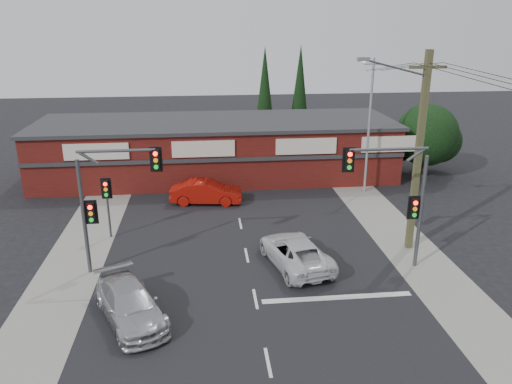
{
  "coord_description": "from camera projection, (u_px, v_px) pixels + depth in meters",
  "views": [
    {
      "loc": [
        -1.95,
        -19.73,
        11.27
      ],
      "look_at": [
        0.48,
        3.0,
        3.37
      ],
      "focal_mm": 35.0,
      "sensor_mm": 36.0,
      "label": 1
    }
  ],
  "objects": [
    {
      "name": "verge_left",
      "position": [
        83.0,
        246.0,
        26.26
      ],
      "size": [
        3.0,
        70.0,
        0.02
      ],
      "primitive_type": "cube",
      "color": "gray",
      "rests_on": "ground"
    },
    {
      "name": "power_lines",
      "position": [
        492.0,
        85.0,
        18.0
      ],
      "size": [
        2.01,
        29.0,
        1.22
      ],
      "color": "black",
      "rests_on": "ground"
    },
    {
      "name": "conifer_near",
      "position": [
        265.0,
        90.0,
        43.54
      ],
      "size": [
        1.8,
        1.8,
        9.25
      ],
      "color": "#2D2116",
      "rests_on": "ground"
    },
    {
      "name": "pedestal_signal",
      "position": [
        107.0,
        196.0,
        26.55
      ],
      "size": [
        0.55,
        0.27,
        3.38
      ],
      "color": "#47494C",
      "rests_on": "ground"
    },
    {
      "name": "red_sedan",
      "position": [
        206.0,
        192.0,
        32.18
      ],
      "size": [
        4.74,
        2.13,
        1.51
      ],
      "primitive_type": "imported",
      "rotation": [
        0.0,
        0.0,
        1.45
      ],
      "color": "#A4120A",
      "rests_on": "ground"
    },
    {
      "name": "road_strip",
      "position": [
        243.0,
        239.0,
        27.12
      ],
      "size": [
        14.0,
        70.0,
        0.01
      ],
      "primitive_type": "cube",
      "color": "black",
      "rests_on": "ground"
    },
    {
      "name": "tree_cluster",
      "position": [
        426.0,
        138.0,
        37.46
      ],
      "size": [
        5.9,
        5.1,
        5.5
      ],
      "color": "#2D2116",
      "rests_on": "ground"
    },
    {
      "name": "steel_pole",
      "position": [
        369.0,
        125.0,
        33.06
      ],
      "size": [
        1.2,
        0.16,
        9.0
      ],
      "color": "gray",
      "rests_on": "ground"
    },
    {
      "name": "lane_dashes",
      "position": [
        255.0,
        299.0,
        21.25
      ],
      "size": [
        0.12,
        35.13,
        0.01
      ],
      "color": "silver",
      "rests_on": "ground"
    },
    {
      "name": "silver_suv",
      "position": [
        130.0,
        304.0,
        19.59
      ],
      "size": [
        3.75,
        5.19,
        1.4
      ],
      "primitive_type": "imported",
      "rotation": [
        0.0,
        0.0,
        0.42
      ],
      "color": "#B0B3B6",
      "rests_on": "ground"
    },
    {
      "name": "shop_building",
      "position": [
        217.0,
        148.0,
        37.58
      ],
      "size": [
        27.3,
        8.4,
        4.22
      ],
      "color": "#48110E",
      "rests_on": "ground"
    },
    {
      "name": "traffic_mast_left",
      "position": [
        106.0,
        193.0,
        22.37
      ],
      "size": [
        3.77,
        0.27,
        5.97
      ],
      "color": "#47494C",
      "rests_on": "ground"
    },
    {
      "name": "utility_pole",
      "position": [
        417.0,
        147.0,
        24.3
      ],
      "size": [
        4.38,
        0.59,
        10.0
      ],
      "color": "brown",
      "rests_on": "ground"
    },
    {
      "name": "verge_right",
      "position": [
        394.0,
        232.0,
        27.97
      ],
      "size": [
        3.0,
        70.0,
        0.02
      ],
      "primitive_type": "cube",
      "color": "gray",
      "rests_on": "ground"
    },
    {
      "name": "ground",
      "position": [
        252.0,
        285.0,
        22.42
      ],
      "size": [
        120.0,
        120.0,
        0.0
      ],
      "primitive_type": "plane",
      "color": "black",
      "rests_on": "ground"
    },
    {
      "name": "traffic_mast_right",
      "position": [
        399.0,
        189.0,
        22.76
      ],
      "size": [
        3.96,
        0.27,
        5.97
      ],
      "color": "#47494C",
      "rests_on": "ground"
    },
    {
      "name": "stop_line",
      "position": [
        337.0,
        297.0,
        21.36
      ],
      "size": [
        6.5,
        0.35,
        0.01
      ],
      "primitive_type": "cube",
      "color": "silver",
      "rests_on": "ground"
    },
    {
      "name": "white_suv",
      "position": [
        295.0,
        252.0,
        23.99
      ],
      "size": [
        3.41,
        5.48,
        1.41
      ],
      "primitive_type": "imported",
      "rotation": [
        0.0,
        0.0,
        3.37
      ],
      "color": "silver",
      "rests_on": "ground"
    },
    {
      "name": "conifer_far",
      "position": [
        300.0,
        87.0,
        45.77
      ],
      "size": [
        1.8,
        1.8,
        9.25
      ],
      "color": "#2D2116",
      "rests_on": "ground"
    }
  ]
}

